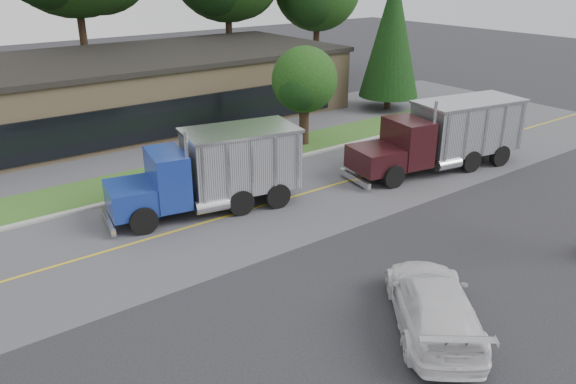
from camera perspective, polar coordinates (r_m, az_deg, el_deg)
name	(u,v)px	position (r m, az deg, el deg)	size (l,w,h in m)	color
ground	(353,333)	(16.66, 6.64, -14.05)	(140.00, 140.00, 0.00)	#333338
road	(201,224)	(23.03, -8.78, -3.22)	(60.00, 8.00, 0.02)	slate
center_line	(201,224)	(23.03, -8.78, -3.22)	(60.00, 0.12, 0.01)	gold
curb	(158,192)	(26.53, -13.12, -0.02)	(60.00, 0.30, 0.12)	#9E9E99
grass_verge	(142,181)	(28.09, -14.64, 1.10)	(60.00, 3.40, 0.03)	#30571E
far_parking	(105,154)	(32.55, -18.09, 3.64)	(60.00, 7.00, 0.02)	slate
strip_mall	(99,95)	(38.16, -18.69, 9.36)	(32.00, 12.00, 4.00)	#967F5C
evergreen_right	(392,34)	(40.59, 10.52, 15.48)	(4.17, 4.17, 9.48)	#382619
tree_verge	(305,83)	(32.02, 1.71, 11.04)	(3.92, 3.69, 5.59)	#382619
dump_truck_blue	(216,168)	(23.77, -7.30, 2.41)	(8.34, 4.00, 3.36)	black
dump_truck_maroon	(447,133)	(29.55, 15.82, 5.75)	(9.77, 4.12, 3.36)	black
rally_car	(434,304)	(16.87, 14.57, -10.95)	(2.20, 5.40, 1.57)	silver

